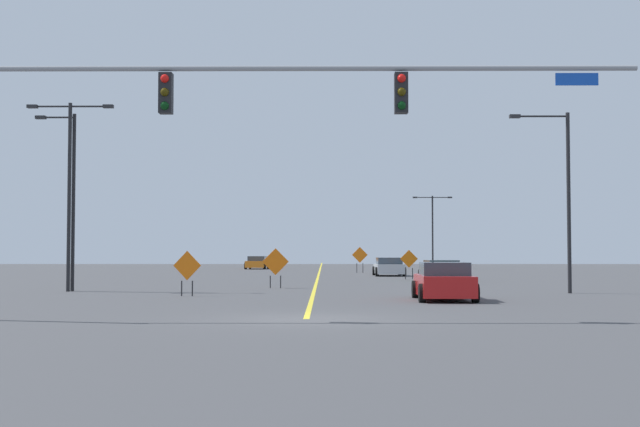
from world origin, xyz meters
TOP-DOWN VIEW (x-y plane):
  - ground at (0.00, 0.00)m, footprint 186.64×186.64m
  - road_centre_stripe at (0.00, 51.84)m, footprint 0.16×103.69m
  - traffic_signal_assembly at (-3.23, -0.01)m, footprint 18.28×0.44m
  - street_lamp_near_right at (-10.60, 15.10)m, footprint 1.78×0.24m
  - street_lamp_near_left at (10.32, 13.35)m, footprint 2.49×0.24m
  - street_lamp_mid_right at (-10.55, 14.76)m, footprint 3.73×0.24m
  - street_lamp_far_left at (11.04, 61.68)m, footprint 3.87×0.24m
  - construction_sign_right_shoulder at (-4.84, 11.05)m, footprint 1.11×0.28m
  - construction_sign_median_near at (3.25, 46.10)m, footprint 1.26×0.20m
  - construction_sign_left_lane at (5.67, 30.94)m, footprint 1.10×0.05m
  - construction_sign_left_shoulder at (-1.85, 18.19)m, footprint 1.24×0.28m
  - car_orange_approaching at (-6.14, 61.19)m, footprint 2.22×4.48m
  - car_red_near at (4.67, 8.36)m, footprint 2.09×4.20m
  - car_green_mid at (7.21, 27.85)m, footprint 2.30×3.97m
  - car_silver_passing at (4.96, 38.10)m, footprint 2.13×4.31m

SIDE VIEW (x-z plane):
  - ground at x=0.00m, z-range 0.00..0.00m
  - road_centre_stripe at x=0.00m, z-range 0.00..0.01m
  - car_green_mid at x=7.21m, z-range -0.02..1.19m
  - car_orange_approaching at x=-6.14m, z-range -0.02..1.23m
  - car_silver_passing at x=4.96m, z-range -0.03..1.26m
  - car_red_near at x=4.67m, z-range -0.04..1.30m
  - construction_sign_right_shoulder at x=-4.84m, z-range 0.21..1.95m
  - construction_sign_left_lane at x=5.67m, z-range 0.24..2.05m
  - construction_sign_left_shoulder at x=-1.85m, z-range 0.22..2.09m
  - construction_sign_median_near at x=3.25m, z-range 0.29..2.36m
  - street_lamp_near_left at x=10.32m, z-range 0.47..7.94m
  - street_lamp_near_right at x=-10.60m, z-range 0.41..8.13m
  - street_lamp_far_left at x=11.04m, z-range 0.75..7.92m
  - street_lamp_mid_right at x=-10.55m, z-range 0.77..8.91m
  - traffic_signal_assembly at x=-3.23m, z-range 1.83..8.89m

